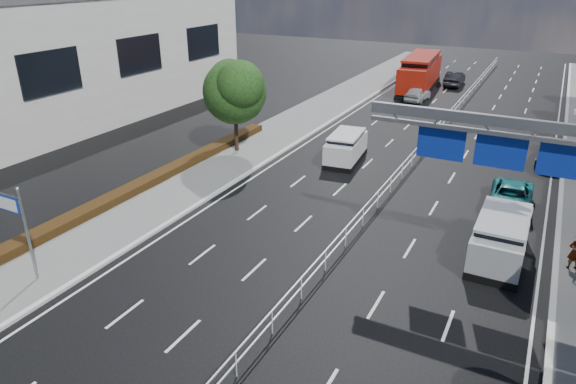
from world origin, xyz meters
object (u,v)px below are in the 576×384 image
at_px(toilet_sign, 16,217).
at_px(near_car_dark, 455,79).
at_px(pedestrian_a, 575,251).
at_px(red_bus, 420,71).
at_px(silver_minivan, 501,238).
at_px(overhead_gantry, 521,148).
at_px(white_minivan, 346,147).
at_px(near_car_silver, 418,93).
at_px(parked_car_dark, 553,155).
at_px(parked_car_teal, 511,197).

xyz_separation_m(toilet_sign, near_car_dark, (8.46, 48.24, -2.16)).
bearing_deg(toilet_sign, pedestrian_a, 28.80).
distance_m(red_bus, silver_minivan, 35.89).
distance_m(toilet_sign, overhead_gantry, 20.52).
bearing_deg(near_car_dark, white_minivan, 85.36).
height_order(white_minivan, near_car_dark, white_minivan).
xyz_separation_m(near_car_silver, near_car_dark, (1.89, 8.84, 0.06)).
xyz_separation_m(overhead_gantry, white_minivan, (-11.08, 9.78, -4.63)).
height_order(near_car_silver, near_car_dark, near_car_dark).
distance_m(silver_minivan, parked_car_dark, 14.67).
distance_m(white_minivan, parked_car_dark, 13.88).
distance_m(overhead_gantry, pedestrian_a, 5.57).
bearing_deg(near_car_dark, near_car_silver, 77.00).
height_order(white_minivan, near_car_silver, white_minivan).
bearing_deg(pedestrian_a, white_minivan, -57.20).
bearing_deg(overhead_gantry, parked_car_dark, 84.25).
distance_m(toilet_sign, parked_car_dark, 32.07).
height_order(red_bus, pedestrian_a, red_bus).
bearing_deg(near_car_silver, near_car_dark, -98.51).
bearing_deg(toilet_sign, parked_car_teal, 44.04).
bearing_deg(red_bus, pedestrian_a, -70.34).
xyz_separation_m(white_minivan, parked_car_teal, (10.84, -2.95, -0.31)).
distance_m(toilet_sign, near_car_dark, 49.02).
distance_m(toilet_sign, white_minivan, 20.99).
height_order(overhead_gantry, parked_car_dark, overhead_gantry).
distance_m(near_car_silver, silver_minivan, 30.47).
xyz_separation_m(white_minivan, parked_car_dark, (12.64, 5.71, -0.32)).
bearing_deg(parked_car_teal, white_minivan, 162.71).
bearing_deg(pedestrian_a, overhead_gantry, -2.21).
height_order(near_car_dark, pedestrian_a, pedestrian_a).
bearing_deg(pedestrian_a, parked_car_dark, -110.53).
bearing_deg(near_car_dark, toilet_sign, 79.13).
xyz_separation_m(near_car_silver, silver_minivan, (10.98, -28.42, 0.32)).
relative_size(white_minivan, near_car_silver, 1.11).
relative_size(red_bus, near_car_dark, 2.61).
bearing_deg(parked_car_dark, toilet_sign, -123.25).
xyz_separation_m(overhead_gantry, pedestrian_a, (2.86, 1.25, -4.62)).
relative_size(overhead_gantry, near_car_dark, 2.14).
bearing_deg(overhead_gantry, silver_minivan, 99.35).
height_order(near_car_silver, silver_minivan, silver_minivan).
distance_m(white_minivan, parked_car_teal, 11.24).
height_order(parked_car_dark, pedestrian_a, pedestrian_a).
bearing_deg(pedestrian_a, toilet_sign, 3.05).
relative_size(white_minivan, red_bus, 0.38).
bearing_deg(near_car_dark, parked_car_teal, 105.08).
bearing_deg(parked_car_dark, pedestrian_a, -81.02).
distance_m(toilet_sign, parked_car_teal, 24.39).
bearing_deg(silver_minivan, near_car_silver, 111.30).
distance_m(white_minivan, near_car_silver, 19.57).
height_order(near_car_dark, parked_car_dark, near_car_dark).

